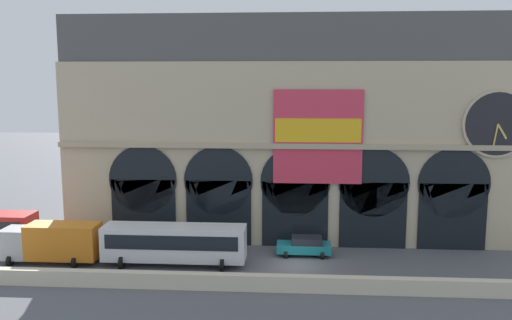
{
  "coord_description": "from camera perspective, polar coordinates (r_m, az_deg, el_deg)",
  "views": [
    {
      "loc": [
        -0.31,
        -39.54,
        14.24
      ],
      "look_at": [
        -3.35,
        5.0,
        7.48
      ],
      "focal_mm": 37.41,
      "sensor_mm": 36.0,
      "label": 1
    }
  ],
  "objects": [
    {
      "name": "bus_midwest",
      "position": [
        42.04,
        -8.71,
        -8.74
      ],
      "size": [
        11.0,
        3.25,
        3.1
      ],
      "color": "white",
      "rests_on": "ground"
    },
    {
      "name": "car_center",
      "position": [
        44.22,
        5.22,
        -9.12
      ],
      "size": [
        4.4,
        2.22,
        1.55
      ],
      "color": "#19727A",
      "rests_on": "ground"
    },
    {
      "name": "box_truck_west",
      "position": [
        45.04,
        -20.94,
        -8.15
      ],
      "size": [
        7.5,
        2.91,
        3.12
      ],
      "color": "#ADB2B7",
      "rests_on": "ground"
    },
    {
      "name": "quay_parapet_wall",
      "position": [
        37.13,
        4.22,
        -13.04
      ],
      "size": [
        90.0,
        0.7,
        1.12
      ],
      "primitive_type": "cube",
      "color": "beige",
      "rests_on": "ground"
    },
    {
      "name": "station_building",
      "position": [
        47.16,
        4.32,
        2.89
      ],
      "size": [
        40.8,
        5.18,
        19.72
      ],
      "color": "#BCAD8C",
      "rests_on": "ground"
    },
    {
      "name": "ground_plane",
      "position": [
        42.03,
        4.18,
        -11.22
      ],
      "size": [
        200.0,
        200.0,
        0.0
      ],
      "primitive_type": "plane",
      "color": "#54565B"
    }
  ]
}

